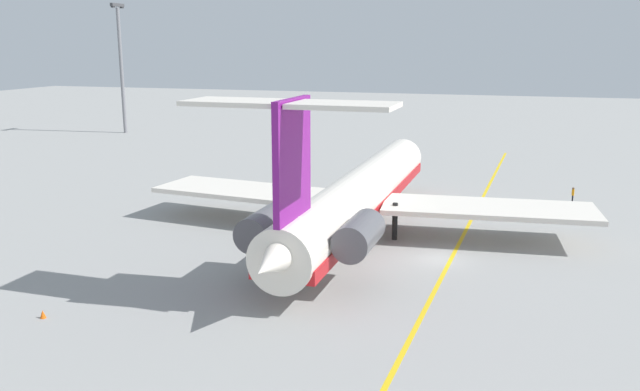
% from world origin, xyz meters
% --- Properties ---
extents(ground, '(371.01, 371.01, 0.00)m').
position_xyz_m(ground, '(0.00, 0.00, 0.00)').
color(ground, gray).
extents(main_jetliner, '(48.65, 43.33, 14.20)m').
position_xyz_m(main_jetliner, '(4.63, 8.34, 3.87)').
color(main_jetliner, silver).
rests_on(main_jetliner, ground).
extents(ground_crew_near_nose, '(0.41, 0.28, 1.77)m').
position_xyz_m(ground_crew_near_nose, '(31.20, 24.57, 1.12)').
color(ground_crew_near_nose, black).
rests_on(ground_crew_near_nose, ground).
extents(ground_crew_near_tail, '(0.43, 0.29, 1.79)m').
position_xyz_m(ground_crew_near_tail, '(24.82, -11.95, 1.13)').
color(ground_crew_near_tail, black).
rests_on(ground_crew_near_tail, ground).
extents(safety_cone_nose, '(0.40, 0.40, 0.55)m').
position_xyz_m(safety_cone_nose, '(-19.99, 23.48, 0.28)').
color(safety_cone_nose, '#EA590F').
rests_on(safety_cone_nose, ground).
extents(taxiway_centreline, '(105.51, 5.17, 0.01)m').
position_xyz_m(taxiway_centreline, '(6.00, -1.21, 0.00)').
color(taxiway_centreline, gold).
rests_on(taxiway_centreline, ground).
extents(light_mast, '(4.00, 0.70, 25.24)m').
position_xyz_m(light_mast, '(62.60, 70.88, 13.83)').
color(light_mast, slate).
rests_on(light_mast, ground).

